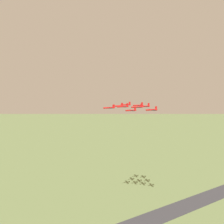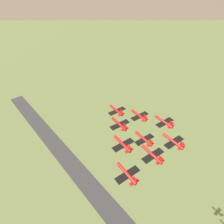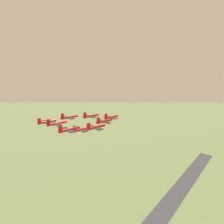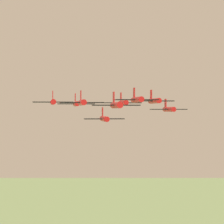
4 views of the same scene
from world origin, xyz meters
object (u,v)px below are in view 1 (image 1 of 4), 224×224
object	(u,v)px
jet_4	(131,110)
jet_7	(145,106)
jet_2	(118,106)
jet_3	(137,107)
jet_6	(152,110)
jet_5	(126,105)
jet_0	(110,108)
jet_8	(138,105)
jet_1	(123,107)

from	to	relation	value
jet_4	jet_7	world-z (taller)	jet_7
jet_2	jet_3	bearing A→B (deg)	-150.46
jet_6	jet_5	bearing A→B (deg)	18.78
jet_0	jet_3	world-z (taller)	jet_3
jet_3	jet_4	size ratio (longest dim) A/B	1.00
jet_6	jet_4	bearing A→B (deg)	29.54
jet_5	jet_6	world-z (taller)	jet_5
jet_8	jet_4	bearing A→B (deg)	120.47
jet_2	jet_8	size ratio (longest dim) A/B	1.00
jet_2	jet_5	xyz separation A→B (m)	(-12.63, 0.32, 0.25)
jet_5	jet_6	size ratio (longest dim) A/B	1.00
jet_2	jet_7	size ratio (longest dim) A/B	1.00
jet_1	jet_2	world-z (taller)	jet_1
jet_3	jet_8	size ratio (longest dim) A/B	1.00
jet_7	jet_8	distance (m)	12.82
jet_1	jet_3	size ratio (longest dim) A/B	1.00
jet_6	jet_7	bearing A→B (deg)	0.00
jet_6	jet_3	bearing A→B (deg)	59.53
jet_1	jet_3	bearing A→B (deg)	-120.47
jet_0	jet_2	distance (m)	12.66
jet_3	jet_6	world-z (taller)	jet_3
jet_1	jet_6	xyz separation A→B (m)	(-11.71, 22.40, -2.24)
jet_1	jet_7	bearing A→B (deg)	-90.00
jet_0	jet_7	xyz separation A→B (m)	(-24.35, 22.72, 0.90)
jet_7	jet_8	world-z (taller)	jet_7
jet_4	jet_6	size ratio (longest dim) A/B	1.00
jet_1	jet_7	world-z (taller)	jet_1
jet_3	jet_4	bearing A→B (deg)	0.00
jet_3	jet_5	bearing A→B (deg)	0.00
jet_1	jet_4	xyz separation A→B (m)	(-12.63, 0.32, -4.64)
jet_0	jet_1	bearing A→B (deg)	-120.47
jet_0	jet_6	size ratio (longest dim) A/B	1.00
jet_3	jet_8	bearing A→B (deg)	-29.54
jet_5	jet_8	world-z (taller)	jet_5
jet_2	jet_7	distance (m)	25.28
jet_0	jet_7	size ratio (longest dim) A/B	1.00
jet_3	jet_8	xyz separation A→B (m)	(-19.41, -10.56, -0.67)
jet_5	jet_8	bearing A→B (deg)	-120.47
jet_6	jet_1	bearing A→B (deg)	59.53
jet_0	jet_3	distance (m)	25.31
jet_1	jet_3	xyz separation A→B (m)	(-5.86, 11.20, -0.10)
jet_1	jet_4	world-z (taller)	jet_1
jet_0	jet_4	size ratio (longest dim) A/B	1.00
jet_3	jet_7	distance (m)	12.64
jet_0	jet_6	distance (m)	37.92
jet_5	jet_8	xyz separation A→B (m)	(-5.86, 11.20, -0.34)
jet_4	jet_5	size ratio (longest dim) A/B	1.00
jet_1	jet_2	size ratio (longest dim) A/B	1.00
jet_5	jet_8	size ratio (longest dim) A/B	1.00
jet_1	jet_4	bearing A→B (deg)	-59.53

